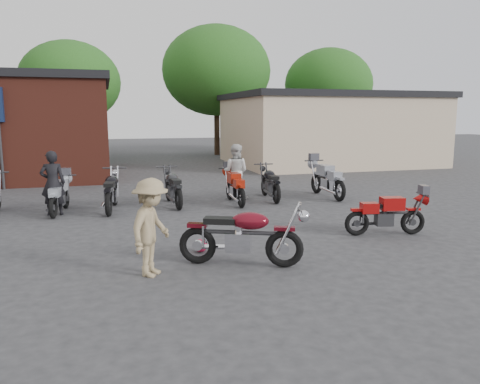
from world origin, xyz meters
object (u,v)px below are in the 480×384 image
object	(u,v)px
person_dark	(53,183)
row_bike_4	(235,185)
person_light	(235,172)
sportbike	(387,212)
row_bike_3	(173,185)
vintage_motorcycle	(243,232)
helmet	(200,246)
row_bike_1	(59,194)
row_bike_5	(270,181)
person_tan	(151,227)
row_bike_2	(111,189)
row_bike_6	(327,178)

from	to	relation	value
person_dark	row_bike_4	distance (m)	5.10
person_light	sportbike	bearing A→B (deg)	140.15
sportbike	row_bike_4	distance (m)	5.07
person_light	row_bike_3	xyz separation A→B (m)	(-2.05, -0.53, -0.28)
vintage_motorcycle	helmet	size ratio (longest dim) A/B	7.70
row_bike_1	row_bike_5	size ratio (longest dim) A/B	0.91
vintage_motorcycle	row_bike_3	size ratio (longest dim) A/B	1.05
vintage_motorcycle	row_bike_4	world-z (taller)	vintage_motorcycle
person_dark	person_tan	xyz separation A→B (m)	(2.06, -5.54, -0.04)
row_bike_2	row_bike_5	xyz separation A→B (m)	(4.84, 0.41, -0.03)
person_light	row_bike_5	size ratio (longest dim) A/B	0.87
person_light	row_bike_1	distance (m)	5.25
row_bike_2	row_bike_6	bearing A→B (deg)	-80.49
person_light	row_bike_6	size ratio (longest dim) A/B	0.81
helmet	row_bike_6	bearing A→B (deg)	43.82
sportbike	row_bike_5	size ratio (longest dim) A/B	0.88
person_light	row_bike_2	bearing A→B (deg)	41.10
vintage_motorcycle	row_bike_6	distance (m)	7.55
person_tan	row_bike_3	xyz separation A→B (m)	(1.19, 6.02, -0.23)
vintage_motorcycle	person_light	size ratio (longest dim) A/B	1.23
person_tan	row_bike_3	size ratio (longest dim) A/B	0.80
row_bike_1	row_bike_4	world-z (taller)	row_bike_4
sportbike	row_bike_2	bearing A→B (deg)	153.17
vintage_motorcycle	row_bike_3	distance (m)	5.98
sportbike	row_bike_3	distance (m)	6.29
row_bike_1	row_bike_4	size ratio (longest dim) A/B	0.96
row_bike_2	person_tan	bearing A→B (deg)	-167.43
row_bike_2	row_bike_5	bearing A→B (deg)	-78.28
row_bike_3	vintage_motorcycle	bearing A→B (deg)	-179.38
person_tan	row_bike_5	distance (m)	7.49
person_dark	person_tan	size ratio (longest dim) A/B	1.05
person_light	row_bike_6	bearing A→B (deg)	-160.52
vintage_motorcycle	row_bike_2	world-z (taller)	vintage_motorcycle
helmet	row_bike_1	distance (m)	5.55
person_dark	person_tan	distance (m)	5.91
vintage_motorcycle	helmet	bearing A→B (deg)	142.51
row_bike_4	row_bike_5	world-z (taller)	row_bike_5
vintage_motorcycle	person_light	bearing A→B (deg)	99.56
row_bike_6	row_bike_1	bearing A→B (deg)	90.67
helmet	row_bike_4	distance (m)	5.11
helmet	row_bike_4	size ratio (longest dim) A/B	0.15
row_bike_1	row_bike_6	world-z (taller)	row_bike_6
person_dark	row_bike_6	distance (m)	8.27
sportbike	person_dark	world-z (taller)	person_dark
row_bike_2	row_bike_6	size ratio (longest dim) A/B	0.99
vintage_motorcycle	person_dark	bearing A→B (deg)	147.51
helmet	row_bike_2	xyz separation A→B (m)	(-1.60, 4.65, 0.49)
row_bike_6	person_tan	bearing A→B (deg)	133.03
row_bike_5	row_bike_3	bearing A→B (deg)	97.26
row_bike_5	row_bike_1	bearing A→B (deg)	98.41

